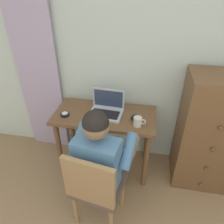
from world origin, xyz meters
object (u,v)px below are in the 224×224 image
at_px(chair, 95,186).
at_px(coffee_mug, 138,122).
at_px(desk, 105,124).
at_px(dresser, 207,133).
at_px(person_seated, 102,156).
at_px(laptop, 106,109).
at_px(desk_clock, 65,114).
at_px(computer_mouse, 134,117).

xyz_separation_m(chair, coffee_mug, (0.29, 0.55, 0.31)).
bearing_deg(desk, dresser, 2.13).
bearing_deg(person_seated, laptop, 98.48).
height_order(dresser, person_seated, dresser).
xyz_separation_m(person_seated, desk_clock, (-0.49, 0.41, 0.10)).
bearing_deg(laptop, dresser, 0.66).
distance_m(chair, computer_mouse, 0.76).
xyz_separation_m(chair, computer_mouse, (0.24, 0.67, 0.28)).
xyz_separation_m(person_seated, laptop, (-0.08, 0.54, 0.14)).
distance_m(dresser, laptop, 1.06).
relative_size(dresser, computer_mouse, 12.44).
relative_size(desk, coffee_mug, 8.81).
bearing_deg(person_seated, desk_clock, 140.18).
height_order(person_seated, coffee_mug, person_seated).
bearing_deg(chair, dresser, 36.50).
relative_size(chair, person_seated, 0.73).
distance_m(dresser, chair, 1.24).
bearing_deg(desk, chair, -84.39).
xyz_separation_m(laptop, computer_mouse, (0.30, -0.05, -0.04)).
bearing_deg(person_seated, computer_mouse, 66.16).
xyz_separation_m(desk, chair, (0.07, -0.69, -0.13)).
distance_m(person_seated, computer_mouse, 0.54).
bearing_deg(chair, person_seated, 81.71).
relative_size(chair, coffee_mug, 7.22).
distance_m(person_seated, laptop, 0.56).
bearing_deg(dresser, desk_clock, -174.35).
distance_m(person_seated, coffee_mug, 0.47).
distance_m(desk, laptop, 0.19).
bearing_deg(computer_mouse, chair, -90.45).
relative_size(dresser, desk_clock, 13.83).
xyz_separation_m(person_seated, computer_mouse, (0.21, 0.49, 0.10)).
xyz_separation_m(dresser, laptop, (-1.04, -0.01, 0.18)).
bearing_deg(desk_clock, dresser, 5.65).
relative_size(laptop, coffee_mug, 2.97).
bearing_deg(chair, desk, 95.61).
bearing_deg(person_seated, desk, 100.42).
distance_m(desk_clock, coffee_mug, 0.75).
bearing_deg(dresser, coffee_mug, -165.58).
height_order(laptop, coffee_mug, laptop).
height_order(desk, chair, chair).
relative_size(desk, chair, 1.22).
bearing_deg(dresser, chair, -143.50).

